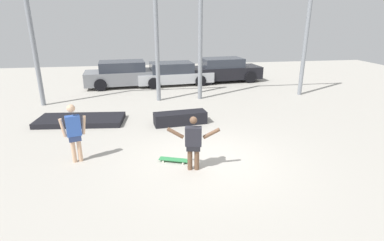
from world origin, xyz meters
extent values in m
plane|color=#B2ADA3|center=(0.00, 0.00, 0.00)|extent=(36.00, 36.00, 0.00)
cylinder|color=brown|center=(-0.56, -0.41, 0.34)|extent=(0.13, 0.13, 0.69)
cylinder|color=brown|center=(-0.38, -0.44, 0.34)|extent=(0.13, 0.13, 0.69)
cube|color=black|center=(-0.47, -0.43, 0.63)|extent=(0.39, 0.26, 0.15)
cube|color=#26262D|center=(-0.47, -0.43, 0.94)|extent=(0.45, 0.28, 0.50)
sphere|color=brown|center=(-0.47, -0.43, 1.37)|extent=(0.19, 0.19, 0.19)
cylinder|color=brown|center=(-0.92, -0.34, 1.02)|extent=(0.46, 0.18, 0.31)
cylinder|color=brown|center=(-0.02, -0.51, 1.02)|extent=(0.46, 0.18, 0.31)
cube|color=#338C4C|center=(-0.93, 0.08, 0.07)|extent=(0.85, 0.49, 0.01)
cylinder|color=silver|center=(-0.63, 0.08, 0.03)|extent=(0.06, 0.05, 0.05)
cylinder|color=silver|center=(-0.71, -0.12, 0.03)|extent=(0.06, 0.05, 0.05)
cylinder|color=silver|center=(-1.16, 0.28, 0.03)|extent=(0.06, 0.05, 0.05)
cylinder|color=silver|center=(-1.23, 0.08, 0.03)|extent=(0.06, 0.05, 0.05)
cube|color=black|center=(-0.38, 3.14, 0.23)|extent=(2.01, 0.84, 0.46)
cube|color=black|center=(-4.10, 3.87, 0.10)|extent=(3.29, 1.68, 0.20)
cylinder|color=gray|center=(-6.23, 6.62, 2.92)|extent=(0.20, 0.20, 5.84)
cylinder|color=gray|center=(-1.00, 6.62, 2.92)|extent=(0.20, 0.20, 5.84)
cylinder|color=gray|center=(1.00, 6.62, 2.92)|extent=(0.20, 0.20, 5.84)
cylinder|color=gray|center=(6.23, 6.62, 2.92)|extent=(0.20, 0.20, 5.84)
cube|color=slate|center=(-2.68, 9.99, 0.54)|extent=(4.65, 2.11, 0.72)
cube|color=#2D333D|center=(-2.86, 9.98, 1.17)|extent=(2.61, 1.80, 0.54)
cylinder|color=black|center=(-1.36, 10.96, 0.33)|extent=(0.68, 0.28, 0.66)
cylinder|color=black|center=(-1.21, 9.27, 0.33)|extent=(0.68, 0.28, 0.66)
cylinder|color=black|center=(-4.15, 10.71, 0.33)|extent=(0.68, 0.28, 0.66)
cylinder|color=black|center=(-4.00, 9.03, 0.33)|extent=(0.68, 0.28, 0.66)
cube|color=#B7BABF|center=(0.12, 10.06, 0.45)|extent=(4.52, 2.10, 0.57)
cube|color=#2D333D|center=(-0.06, 10.04, 1.02)|extent=(2.55, 1.77, 0.56)
cylinder|color=black|center=(1.38, 11.01, 0.31)|extent=(0.64, 0.28, 0.62)
cylinder|color=black|center=(1.55, 9.38, 0.31)|extent=(0.64, 0.28, 0.62)
cylinder|color=black|center=(-1.32, 10.74, 0.31)|extent=(0.64, 0.28, 0.62)
cylinder|color=black|center=(-1.15, 9.11, 0.31)|extent=(0.64, 0.28, 0.62)
cube|color=black|center=(3.26, 10.47, 0.55)|extent=(4.53, 2.09, 0.71)
cube|color=#2D333D|center=(3.08, 10.45, 1.17)|extent=(2.55, 1.76, 0.52)
cylinder|color=black|center=(4.53, 11.41, 0.36)|extent=(0.73, 0.29, 0.71)
cylinder|color=black|center=(4.69, 9.79, 0.36)|extent=(0.73, 0.29, 0.71)
cylinder|color=black|center=(1.82, 11.15, 0.36)|extent=(0.73, 0.29, 0.71)
cylinder|color=black|center=(1.98, 9.53, 0.36)|extent=(0.73, 0.29, 0.71)
cylinder|color=#DBAD89|center=(-3.49, 0.55, 0.39)|extent=(0.11, 0.11, 0.78)
cylinder|color=#DBAD89|center=(-3.65, 0.50, 0.39)|extent=(0.11, 0.11, 0.78)
cube|color=navy|center=(-3.57, 0.52, 0.71)|extent=(0.36, 0.26, 0.17)
cube|color=#3359B2|center=(-3.57, 0.52, 1.06)|extent=(0.41, 0.29, 0.56)
sphere|color=#DBAD89|center=(-3.57, 0.52, 1.54)|extent=(0.21, 0.21, 0.21)
cylinder|color=#DBAD89|center=(-3.32, 0.60, 1.04)|extent=(0.17, 0.13, 0.52)
cylinder|color=#DBAD89|center=(-3.82, 0.45, 1.04)|extent=(0.17, 0.13, 0.52)
camera|label=1|loc=(-1.61, -7.38, 3.82)|focal=28.00mm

